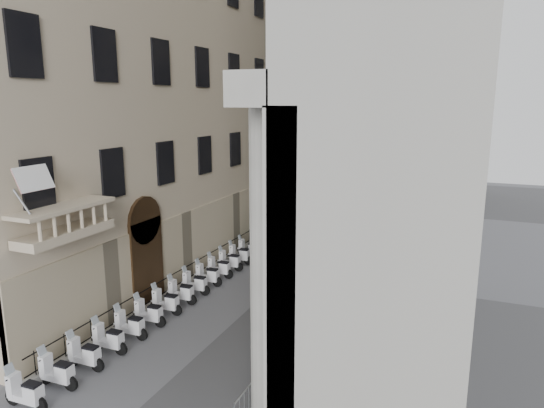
{
  "coord_description": "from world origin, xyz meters",
  "views": [
    {
      "loc": [
        9.67,
        -6.89,
        10.09
      ],
      "look_at": [
        -0.44,
        17.51,
        4.5
      ],
      "focal_mm": 32.0,
      "sensor_mm": 36.0,
      "label": 1
    }
  ],
  "objects": [
    {
      "name": "scooter_6",
      "position": [
        -3.45,
        11.39,
        0.0
      ],
      "size": [
        1.42,
        0.6,
        1.5
      ],
      "primitive_type": null,
      "rotation": [
        0.0,
        0.0,
        1.6
      ],
      "color": "white",
      "rests_on": "ground"
    },
    {
      "name": "flag",
      "position": [
        -4.0,
        5.0,
        0.0
      ],
      "size": [
        1.0,
        1.4,
        8.2
      ],
      "primitive_type": null,
      "color": "#9E0C11",
      "rests_on": "ground"
    },
    {
      "name": "pedestrian_c",
      "position": [
        1.24,
        36.0,
        0.79
      ],
      "size": [
        0.92,
        0.79,
        1.59
      ],
      "primitive_type": "imported",
      "rotation": [
        0.0,
        0.0,
        3.59
      ],
      "color": "black",
      "rests_on": "ground"
    },
    {
      "name": "scooter_11",
      "position": [
        -3.45,
        18.09,
        0.0
      ],
      "size": [
        1.42,
        0.6,
        1.5
      ],
      "primitive_type": null,
      "rotation": [
        0.0,
        0.0,
        1.6
      ],
      "color": "white",
      "rests_on": "ground"
    },
    {
      "name": "scooter_13",
      "position": [
        -3.45,
        20.78,
        0.0
      ],
      "size": [
        1.42,
        0.6,
        1.5
      ],
      "primitive_type": null,
      "rotation": [
        0.0,
        0.0,
        1.6
      ],
      "color": "white",
      "rests_on": "ground"
    },
    {
      "name": "barrier_3",
      "position": [
        3.56,
        13.54,
        0.0
      ],
      "size": [
        0.6,
        2.4,
        1.1
      ],
      "primitive_type": null,
      "color": "#A4A7AC",
      "rests_on": "ground"
    },
    {
      "name": "scooter_2",
      "position": [
        -3.45,
        6.02,
        0.0
      ],
      "size": [
        1.42,
        0.6,
        1.5
      ],
      "primitive_type": null,
      "rotation": [
        0.0,
        0.0,
        1.6
      ],
      "color": "white",
      "rests_on": "ground"
    },
    {
      "name": "barrier_5",
      "position": [
        3.56,
        18.54,
        0.0
      ],
      "size": [
        0.6,
        2.4,
        1.1
      ],
      "primitive_type": null,
      "color": "#A4A7AC",
      "rests_on": "ground"
    },
    {
      "name": "scooter_3",
      "position": [
        -3.45,
        7.36,
        0.0
      ],
      "size": [
        1.42,
        0.6,
        1.5
      ],
      "primitive_type": null,
      "rotation": [
        0.0,
        0.0,
        1.6
      ],
      "color": "white",
      "rests_on": "ground"
    },
    {
      "name": "info_kiosk",
      "position": [
        -4.19,
        24.62,
        0.91
      ],
      "size": [
        0.48,
        0.89,
        1.81
      ],
      "rotation": [
        0.0,
        0.0,
        0.29
      ],
      "color": "black",
      "rests_on": "ground"
    },
    {
      "name": "barrier_1",
      "position": [
        3.56,
        8.54,
        0.0
      ],
      "size": [
        0.6,
        2.4,
        1.1
      ],
      "primitive_type": null,
      "color": "#A4A7AC",
      "rests_on": "ground"
    },
    {
      "name": "scooter_7",
      "position": [
        -3.45,
        12.73,
        0.0
      ],
      "size": [
        1.42,
        0.6,
        1.5
      ],
      "primitive_type": null,
      "rotation": [
        0.0,
        0.0,
        1.6
      ],
      "color": "white",
      "rests_on": "ground"
    },
    {
      "name": "iron_fence",
      "position": [
        -4.3,
        18.0,
        0.0
      ],
      "size": [
        0.3,
        28.0,
        1.4
      ],
      "primitive_type": null,
      "color": "black",
      "rests_on": "ground"
    },
    {
      "name": "scooter_9",
      "position": [
        -3.45,
        15.41,
        0.0
      ],
      "size": [
        1.42,
        0.6,
        1.5
      ],
      "primitive_type": null,
      "rotation": [
        0.0,
        0.0,
        1.6
      ],
      "color": "white",
      "rests_on": "ground"
    },
    {
      "name": "barrier_2",
      "position": [
        3.56,
        11.04,
        0.0
      ],
      "size": [
        0.6,
        2.4,
        1.1
      ],
      "primitive_type": null,
      "color": "#A4A7AC",
      "rests_on": "ground"
    },
    {
      "name": "scooter_12",
      "position": [
        -3.45,
        19.43,
        0.0
      ],
      "size": [
        1.42,
        0.6,
        1.5
      ],
      "primitive_type": null,
      "rotation": [
        0.0,
        0.0,
        1.6
      ],
      "color": "white",
      "rests_on": "ground"
    },
    {
      "name": "scooter_5",
      "position": [
        -3.45,
        10.05,
        0.0
      ],
      "size": [
        1.42,
        0.6,
        1.5
      ],
      "primitive_type": null,
      "rotation": [
        0.0,
        0.0,
        1.6
      ],
      "color": "white",
      "rests_on": "ground"
    },
    {
      "name": "scooter_4",
      "position": [
        -3.45,
        8.7,
        0.0
      ],
      "size": [
        1.42,
        0.6,
        1.5
      ],
      "primitive_type": null,
      "rotation": [
        0.0,
        0.0,
        1.6
      ],
      "color": "white",
      "rests_on": "ground"
    },
    {
      "name": "far_building",
      "position": [
        0.0,
        48.0,
        15.0
      ],
      "size": [
        22.0,
        10.0,
        30.0
      ],
      "primitive_type": "cube",
      "color": "beige",
      "rests_on": "ground"
    },
    {
      "name": "scooter_8",
      "position": [
        -3.45,
        14.07,
        0.0
      ],
      "size": [
        1.42,
        0.6,
        1.5
      ],
      "primitive_type": null,
      "rotation": [
        0.0,
        0.0,
        1.6
      ],
      "color": "white",
      "rests_on": "ground"
    },
    {
      "name": "barrier_4",
      "position": [
        3.56,
        16.04,
        0.0
      ],
      "size": [
        0.6,
        2.4,
        1.1
      ],
      "primitive_type": null,
      "color": "#A4A7AC",
      "rests_on": "ground"
    },
    {
      "name": "pedestrian_a",
      "position": [
        -0.63,
        31.11,
        0.81
      ],
      "size": [
        0.69,
        0.56,
        1.62
      ],
      "primitive_type": "imported",
      "rotation": [
        0.0,
        0.0,
        3.48
      ],
      "color": "black",
      "rests_on": "ground"
    },
    {
      "name": "scooter_10",
      "position": [
        -3.45,
        16.75,
        0.0
      ],
      "size": [
        1.42,
        0.6,
        1.5
      ],
      "primitive_type": null,
      "rotation": [
        0.0,
        0.0,
        1.6
      ],
      "color": "white",
      "rests_on": "ground"
    },
    {
      "name": "scooter_1",
      "position": [
        -3.45,
        4.68,
        0.0
      ],
      "size": [
        1.42,
        0.6,
        1.5
      ],
      "primitive_type": null,
      "rotation": [
        0.0,
        0.0,
        1.6
      ],
      "color": "white",
      "rests_on": "ground"
    },
    {
      "name": "security_tent",
      "position": [
        -2.02,
        24.01,
        2.43
      ],
      "size": [
        3.58,
        3.58,
        2.91
      ],
      "color": "white",
      "rests_on": "ground"
    },
    {
      "name": "blue_awning",
      "position": [
        4.15,
        26.0,
        0.0
      ],
      "size": [
        1.6,
        3.0,
        3.0
      ],
      "primitive_type": null,
      "color": "navy",
      "rests_on": "ground"
    },
    {
      "name": "pedestrian_b",
      "position": [
        1.25,
        24.29,
        0.83
      ],
      "size": [
        1.02,
        0.99,
        1.66
      ],
      "primitive_type": "imported",
      "rotation": [
        0.0,
        0.0,
        2.49
      ],
      "color": "black",
      "rests_on": "ground"
    },
    {
      "name": "street_lamp",
      "position": [
        -2.74,
        25.43,
        4.54
      ],
      "size": [
        2.51,
        0.37,
        7.67
      ],
      "rotation": [
        0.0,
        0.0,
        0.08
      ],
      "color": "#94969C",
      "rests_on": "ground"
    }
  ]
}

